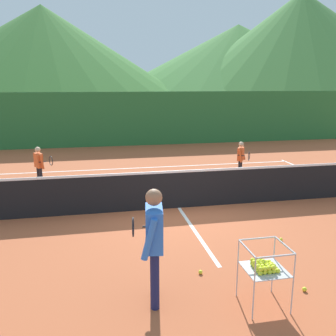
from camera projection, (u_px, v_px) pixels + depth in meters
name	position (u px, v px, depth m)	size (l,w,h in m)	color
ground_plane	(179.00, 208.00, 9.15)	(120.00, 120.00, 0.00)	#B25633
line_baseline_far	(151.00, 167.00, 13.51)	(10.89, 0.08, 0.01)	white
line_service_center	(179.00, 208.00, 9.15)	(0.08, 6.21, 0.01)	white
tennis_net	(179.00, 189.00, 9.04)	(11.20, 0.08, 1.05)	#333338
instructor	(154.00, 236.00, 5.00)	(0.44, 0.81, 1.69)	#191E4C
student_0	(39.00, 163.00, 10.84)	(0.59, 0.50, 1.23)	black
student_1	(241.00, 156.00, 11.84)	(0.40, 0.68, 1.22)	black
ball_cart	(264.00, 267.00, 5.02)	(0.58, 0.58, 0.90)	#B7B7BC
tennis_ball_3	(281.00, 239.00, 7.22)	(0.07, 0.07, 0.07)	yellow
tennis_ball_4	(268.00, 270.00, 6.03)	(0.07, 0.07, 0.07)	yellow
tennis_ball_5	(304.00, 289.00, 5.48)	(0.07, 0.07, 0.07)	yellow
tennis_ball_8	(200.00, 272.00, 5.97)	(0.07, 0.07, 0.07)	yellow
windscreen_fence	(135.00, 119.00, 17.98)	(23.96, 0.08, 2.66)	#286B33
hill_0	(44.00, 54.00, 60.18)	(49.96, 49.96, 15.46)	#38702D
hill_1	(299.00, 47.00, 65.86)	(50.83, 50.83, 18.90)	#427A38
hill_2	(237.00, 62.00, 73.39)	(56.87, 56.87, 14.39)	#427A38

